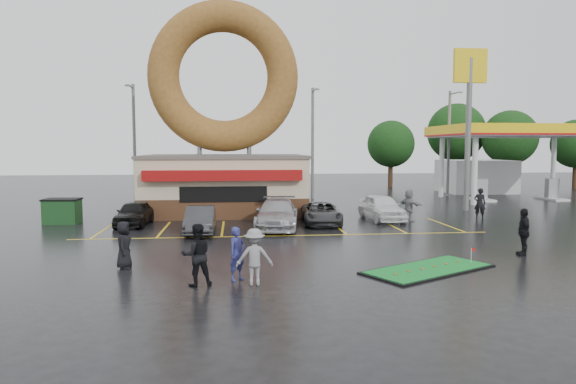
{
  "coord_description": "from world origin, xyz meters",
  "views": [
    {
      "loc": [
        -2.37,
        -20.59,
        4.2
      ],
      "look_at": [
        0.01,
        2.14,
        2.2
      ],
      "focal_mm": 32.0,
      "sensor_mm": 36.0,
      "label": 1
    }
  ],
  "objects": [
    {
      "name": "ground",
      "position": [
        0.0,
        0.0,
        0.0
      ],
      "size": [
        120.0,
        120.0,
        0.0
      ],
      "primitive_type": "plane",
      "color": "black",
      "rests_on": "ground"
    },
    {
      "name": "donut_shop",
      "position": [
        -3.0,
        12.97,
        4.46
      ],
      "size": [
        10.2,
        8.7,
        13.5
      ],
      "color": "#472B19",
      "rests_on": "ground"
    },
    {
      "name": "gas_station",
      "position": [
        20.0,
        20.94,
        3.7
      ],
      "size": [
        12.3,
        13.65,
        5.9
      ],
      "color": "silver",
      "rests_on": "ground"
    },
    {
      "name": "shell_sign",
      "position": [
        13.0,
        12.0,
        7.38
      ],
      "size": [
        2.2,
        0.36,
        10.6
      ],
      "color": "slate",
      "rests_on": "ground"
    },
    {
      "name": "streetlight_left",
      "position": [
        -10.0,
        19.92,
        4.78
      ],
      "size": [
        0.4,
        2.21,
        9.0
      ],
      "color": "slate",
      "rests_on": "ground"
    },
    {
      "name": "streetlight_mid",
      "position": [
        4.0,
        20.92,
        4.78
      ],
      "size": [
        0.4,
        2.21,
        9.0
      ],
      "color": "slate",
      "rests_on": "ground"
    },
    {
      "name": "streetlight_right",
      "position": [
        16.0,
        21.92,
        4.78
      ],
      "size": [
        0.4,
        2.21,
        9.0
      ],
      "color": "slate",
      "rests_on": "ground"
    },
    {
      "name": "tree_far_a",
      "position": [
        26.0,
        30.0,
        5.18
      ],
      "size": [
        5.6,
        5.6,
        8.0
      ],
      "color": "#332114",
      "rests_on": "ground"
    },
    {
      "name": "tree_far_c",
      "position": [
        22.0,
        34.0,
        5.84
      ],
      "size": [
        6.3,
        6.3,
        9.0
      ],
      "color": "#332114",
      "rests_on": "ground"
    },
    {
      "name": "tree_far_d",
      "position": [
        14.0,
        32.0,
        4.53
      ],
      "size": [
        4.9,
        4.9,
        7.0
      ],
      "color": "#332114",
      "rests_on": "ground"
    },
    {
      "name": "car_black",
      "position": [
        -7.75,
        7.45,
        0.67
      ],
      "size": [
        1.76,
        3.98,
        1.33
      ],
      "primitive_type": "imported",
      "rotation": [
        0.0,
        0.0,
        -0.05
      ],
      "color": "black",
      "rests_on": "ground"
    },
    {
      "name": "car_dgrey",
      "position": [
        -4.05,
        4.6,
        0.65
      ],
      "size": [
        1.38,
        3.96,
        1.3
      ],
      "primitive_type": "imported",
      "rotation": [
        0.0,
        0.0,
        -0.0
      ],
      "color": "#2F2F31",
      "rests_on": "ground"
    },
    {
      "name": "car_silver",
      "position": [
        -0.18,
        5.8,
        0.75
      ],
      "size": [
        2.78,
        5.4,
        1.5
      ],
      "primitive_type": "imported",
      "rotation": [
        0.0,
        0.0,
        -0.14
      ],
      "color": "#A4A5A9",
      "rests_on": "ground"
    },
    {
      "name": "car_grey",
      "position": [
        2.33,
        6.83,
        0.6
      ],
      "size": [
        2.31,
        4.47,
        1.2
      ],
      "primitive_type": "imported",
      "rotation": [
        0.0,
        0.0,
        -0.07
      ],
      "color": "#313134",
      "rests_on": "ground"
    },
    {
      "name": "car_white",
      "position": [
        6.04,
        8.0,
        0.75
      ],
      "size": [
        2.07,
        4.52,
        1.5
      ],
      "primitive_type": "imported",
      "rotation": [
        0.0,
        0.0,
        0.07
      ],
      "color": "white",
      "rests_on": "ground"
    },
    {
      "name": "person_blue",
      "position": [
        -2.3,
        -4.55,
        0.85
      ],
      "size": [
        0.73,
        0.72,
        1.7
      ],
      "primitive_type": "imported",
      "rotation": [
        0.0,
        0.0,
        0.77
      ],
      "color": "navy",
      "rests_on": "ground"
    },
    {
      "name": "person_blackjkt",
      "position": [
        -3.53,
        -5.09,
        0.95
      ],
      "size": [
        1.07,
        0.92,
        1.9
      ],
      "primitive_type": "imported",
      "rotation": [
        0.0,
        0.0,
        3.39
      ],
      "color": "black",
      "rests_on": "ground"
    },
    {
      "name": "person_hoodie",
      "position": [
        -1.78,
        -5.19,
        0.87
      ],
      "size": [
        1.13,
        0.65,
        1.74
      ],
      "primitive_type": "imported",
      "rotation": [
        0.0,
        0.0,
        3.14
      ],
      "color": "gray",
      "rests_on": "ground"
    },
    {
      "name": "person_bystander",
      "position": [
        -6.2,
        -2.58,
        0.83
      ],
      "size": [
        0.53,
        0.81,
        1.65
      ],
      "primitive_type": "imported",
      "rotation": [
        0.0,
        0.0,
        1.58
      ],
      "color": "black",
      "rests_on": "ground"
    },
    {
      "name": "person_cameraman",
      "position": [
        8.8,
        -1.94,
        0.92
      ],
      "size": [
        0.69,
        1.16,
        1.84
      ],
      "primitive_type": "imported",
      "rotation": [
        0.0,
        0.0,
        -1.81
      ],
      "color": "black",
      "rests_on": "ground"
    },
    {
      "name": "person_walker_near",
      "position": [
        7.5,
        7.5,
        0.92
      ],
      "size": [
        1.16,
        1.78,
        1.83
      ],
      "primitive_type": "imported",
      "rotation": [
        0.0,
        0.0,
        1.97
      ],
      "color": "gray",
      "rests_on": "ground"
    },
    {
      "name": "person_walker_far",
      "position": [
        11.9,
        7.89,
        0.91
      ],
      "size": [
        0.78,
        0.64,
        1.82
      ],
      "primitive_type": "imported",
      "rotation": [
        0.0,
        0.0,
        2.79
      ],
      "color": "black",
      "rests_on": "ground"
    },
    {
      "name": "dumpster",
      "position": [
        -11.85,
        8.64,
        0.65
      ],
      "size": [
        1.87,
        1.31,
        1.3
      ],
      "primitive_type": "cube",
      "rotation": [
        0.0,
        0.0,
        -0.06
      ],
      "color": "#19431D",
      "rests_on": "ground"
    },
    {
      "name": "putting_green",
      "position": [
        4.21,
        -3.92,
        0.04
      ],
      "size": [
        5.13,
        4.1,
        0.59
      ],
      "color": "black",
      "rests_on": "ground"
    }
  ]
}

